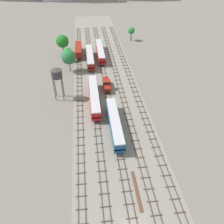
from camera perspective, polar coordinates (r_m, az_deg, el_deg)
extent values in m
plane|color=slate|center=(89.16, -1.71, 7.78)|extent=(480.00, 480.00, 0.00)
cube|color=gray|center=(89.16, -1.71, 7.78)|extent=(23.33, 176.00, 0.01)
cube|color=#47382D|center=(89.75, -8.45, 7.74)|extent=(0.07, 126.00, 0.15)
cube|color=#47382D|center=(89.71, -7.53, 7.81)|extent=(0.07, 126.00, 0.15)
cube|color=brown|center=(49.47, -7.36, -25.54)|extent=(2.40, 0.22, 0.14)
cube|color=brown|center=(50.93, -7.42, -22.55)|extent=(2.40, 0.22, 0.14)
cube|color=brown|center=(52.52, -7.48, -19.73)|extent=(2.40, 0.22, 0.14)
cube|color=brown|center=(54.22, -7.53, -17.08)|extent=(2.40, 0.22, 0.14)
cube|color=brown|center=(56.04, -7.58, -14.59)|extent=(2.40, 0.22, 0.14)
cube|color=brown|center=(57.95, -7.62, -12.27)|extent=(2.40, 0.22, 0.14)
cube|color=brown|center=(59.95, -7.66, -10.10)|extent=(2.40, 0.22, 0.14)
cube|color=brown|center=(62.03, -7.70, -8.07)|extent=(2.40, 0.22, 0.14)
cube|color=brown|center=(64.19, -7.73, -6.18)|extent=(2.40, 0.22, 0.14)
cube|color=brown|center=(66.41, -7.76, -4.41)|extent=(2.40, 0.22, 0.14)
cube|color=brown|center=(68.69, -7.79, -2.75)|extent=(2.40, 0.22, 0.14)
cube|color=brown|center=(71.02, -7.82, -1.21)|extent=(2.40, 0.22, 0.14)
cube|color=brown|center=(73.41, -7.85, 0.24)|extent=(2.40, 0.22, 0.14)
cube|color=brown|center=(75.83, -7.87, 1.59)|extent=(2.40, 0.22, 0.14)
cube|color=brown|center=(78.30, -7.89, 2.86)|extent=(2.40, 0.22, 0.14)
cube|color=brown|center=(80.80, -7.91, 4.06)|extent=(2.40, 0.22, 0.14)
cube|color=brown|center=(83.34, -7.93, 5.18)|extent=(2.40, 0.22, 0.14)
cube|color=brown|center=(85.90, -7.95, 6.23)|extent=(2.40, 0.22, 0.14)
cube|color=brown|center=(88.49, -7.97, 7.22)|extent=(2.40, 0.22, 0.14)
cube|color=brown|center=(91.11, -7.99, 8.16)|extent=(2.40, 0.22, 0.14)
cube|color=brown|center=(93.75, -8.00, 9.04)|extent=(2.40, 0.22, 0.14)
cube|color=brown|center=(96.41, -8.02, 9.88)|extent=(2.40, 0.22, 0.14)
cube|color=brown|center=(99.09, -8.03, 10.67)|extent=(2.40, 0.22, 0.14)
cube|color=brown|center=(101.79, -8.05, 11.41)|extent=(2.40, 0.22, 0.14)
cube|color=brown|center=(104.50, -8.06, 12.12)|extent=(2.40, 0.22, 0.14)
cube|color=brown|center=(107.23, -8.07, 12.79)|extent=(2.40, 0.22, 0.14)
cube|color=brown|center=(109.98, -8.09, 13.43)|extent=(2.40, 0.22, 0.14)
cube|color=brown|center=(112.74, -8.10, 14.04)|extent=(2.40, 0.22, 0.14)
cube|color=brown|center=(115.51, -8.11, 14.62)|extent=(2.40, 0.22, 0.14)
cube|color=brown|center=(118.29, -8.12, 15.17)|extent=(2.40, 0.22, 0.14)
cube|color=brown|center=(121.08, -8.13, 15.70)|extent=(2.40, 0.22, 0.14)
cube|color=brown|center=(123.88, -8.14, 16.20)|extent=(2.40, 0.22, 0.14)
cube|color=brown|center=(126.69, -8.15, 16.68)|extent=(2.40, 0.22, 0.14)
cube|color=brown|center=(129.51, -8.16, 17.14)|extent=(2.40, 0.22, 0.14)
cube|color=brown|center=(132.33, -8.16, 17.58)|extent=(2.40, 0.22, 0.14)
cube|color=brown|center=(135.17, -8.17, 18.01)|extent=(2.40, 0.22, 0.14)
cube|color=brown|center=(138.01, -8.18, 18.41)|extent=(2.40, 0.22, 0.14)
cube|color=brown|center=(140.85, -8.19, 18.80)|extent=(2.40, 0.22, 0.14)
cube|color=brown|center=(143.71, -8.20, 19.17)|extent=(2.40, 0.22, 0.14)
cube|color=brown|center=(146.57, -8.20, 19.53)|extent=(2.40, 0.22, 0.14)
cube|color=#47382D|center=(89.68, -5.34, 7.97)|extent=(0.07, 126.00, 0.15)
cube|color=#47382D|center=(89.71, -4.42, 8.04)|extent=(0.07, 126.00, 0.15)
cube|color=brown|center=(49.42, -1.18, -25.13)|extent=(2.40, 0.22, 0.14)
cube|color=brown|center=(50.87, -1.55, -22.15)|extent=(2.40, 0.22, 0.14)
cube|color=brown|center=(52.46, -1.89, -19.34)|extent=(2.40, 0.22, 0.14)
cube|color=brown|center=(54.17, -2.20, -16.71)|extent=(2.40, 0.22, 0.14)
cube|color=brown|center=(55.98, -2.49, -14.24)|extent=(2.40, 0.22, 0.14)
cube|color=brown|center=(57.90, -2.74, -11.93)|extent=(2.40, 0.22, 0.14)
cube|color=brown|center=(59.90, -2.98, -9.77)|extent=(2.40, 0.22, 0.14)
cube|color=brown|center=(61.99, -3.20, -7.75)|extent=(2.40, 0.22, 0.14)
cube|color=brown|center=(64.14, -3.40, -5.87)|extent=(2.40, 0.22, 0.14)
cube|color=brown|center=(66.37, -3.59, -4.11)|extent=(2.40, 0.22, 0.14)
cube|color=brown|center=(68.65, -3.77, -2.46)|extent=(2.40, 0.22, 0.14)
cube|color=brown|center=(70.98, -3.93, -0.93)|extent=(2.40, 0.22, 0.14)
cube|color=brown|center=(73.37, -4.08, 0.51)|extent=(2.40, 0.22, 0.14)
cube|color=brown|center=(75.79, -4.23, 1.86)|extent=(2.40, 0.22, 0.14)
cube|color=brown|center=(78.26, -4.36, 3.12)|extent=(2.40, 0.22, 0.14)
cube|color=brown|center=(80.77, -4.49, 4.31)|extent=(2.40, 0.22, 0.14)
cube|color=brown|center=(83.30, -4.61, 5.42)|extent=(2.40, 0.22, 0.14)
cube|color=brown|center=(85.87, -4.72, 6.47)|extent=(2.40, 0.22, 0.14)
cube|color=brown|center=(88.46, -4.82, 7.45)|extent=(2.40, 0.22, 0.14)
cube|color=brown|center=(91.08, -4.92, 8.38)|extent=(2.40, 0.22, 0.14)
cube|color=brown|center=(93.72, -5.02, 9.26)|extent=(2.40, 0.22, 0.14)
cube|color=brown|center=(96.38, -5.11, 10.09)|extent=(2.40, 0.22, 0.14)
cube|color=brown|center=(99.06, -5.20, 10.87)|extent=(2.40, 0.22, 0.14)
cube|color=brown|center=(101.76, -5.28, 11.62)|extent=(2.40, 0.22, 0.14)
cube|color=brown|center=(104.48, -5.36, 12.32)|extent=(2.40, 0.22, 0.14)
cube|color=brown|center=(107.21, -5.43, 12.99)|extent=(2.40, 0.22, 0.14)
cube|color=brown|center=(109.95, -5.50, 13.63)|extent=(2.40, 0.22, 0.14)
cube|color=brown|center=(112.71, -5.57, 14.23)|extent=(2.40, 0.22, 0.14)
cube|color=brown|center=(115.48, -5.64, 14.80)|extent=(2.40, 0.22, 0.14)
cube|color=brown|center=(118.26, -5.70, 15.35)|extent=(2.40, 0.22, 0.14)
cube|color=brown|center=(121.05, -5.76, 15.88)|extent=(2.40, 0.22, 0.14)
cube|color=brown|center=(123.85, -5.82, 16.38)|extent=(2.40, 0.22, 0.14)
cube|color=brown|center=(126.67, -5.87, 16.85)|extent=(2.40, 0.22, 0.14)
cube|color=brown|center=(129.48, -5.92, 17.31)|extent=(2.40, 0.22, 0.14)
cube|color=brown|center=(132.31, -5.97, 17.75)|extent=(2.40, 0.22, 0.14)
cube|color=brown|center=(135.15, -6.02, 18.16)|extent=(2.40, 0.22, 0.14)
cube|color=brown|center=(137.99, -6.07, 18.57)|extent=(2.40, 0.22, 0.14)
cube|color=brown|center=(140.83, -6.12, 18.95)|extent=(2.40, 0.22, 0.14)
cube|color=brown|center=(143.69, -6.16, 19.32)|extent=(2.40, 0.22, 0.14)
cube|color=brown|center=(146.55, -6.20, 19.68)|extent=(2.40, 0.22, 0.14)
cube|color=#47382D|center=(89.87, -2.24, 8.18)|extent=(0.07, 126.00, 0.15)
cube|color=#47382D|center=(89.98, -1.32, 8.24)|extent=(0.07, 126.00, 0.15)
cube|color=brown|center=(49.83, 4.91, -24.46)|extent=(2.40, 0.22, 0.14)
cube|color=brown|center=(51.27, 4.23, -21.54)|extent=(2.40, 0.22, 0.14)
cube|color=brown|center=(52.85, 3.62, -18.79)|extent=(2.40, 0.22, 0.14)
cube|color=brown|center=(54.55, 3.07, -16.21)|extent=(2.40, 0.22, 0.14)
cube|color=brown|center=(56.35, 2.56, -13.78)|extent=(2.40, 0.22, 0.14)
cube|color=brown|center=(58.25, 2.09, -11.50)|extent=(2.40, 0.22, 0.14)
cube|color=brown|center=(60.24, 1.66, -9.37)|extent=(2.40, 0.22, 0.14)
cube|color=brown|center=(62.32, 1.27, -7.39)|extent=(2.40, 0.22, 0.14)
cube|color=brown|center=(64.46, 0.90, -5.53)|extent=(2.40, 0.22, 0.14)
cube|color=brown|center=(66.68, 0.56, -3.79)|extent=(2.40, 0.22, 0.14)
cube|color=brown|center=(68.95, 0.24, -2.16)|extent=(2.40, 0.22, 0.14)
cube|color=brown|center=(71.27, -0.05, -0.64)|extent=(2.40, 0.22, 0.14)
cube|color=brown|center=(73.65, -0.33, 0.78)|extent=(2.40, 0.22, 0.14)
cube|color=brown|center=(76.06, -0.59, 2.12)|extent=(2.40, 0.22, 0.14)
cube|color=brown|center=(78.52, -0.84, 3.37)|extent=(2.40, 0.22, 0.14)
cube|color=brown|center=(81.02, -1.07, 4.54)|extent=(2.40, 0.22, 0.14)
cube|color=brown|center=(83.55, -1.28, 5.65)|extent=(2.40, 0.22, 0.14)
cube|color=brown|center=(86.11, -1.49, 6.68)|extent=(2.40, 0.22, 0.14)
cube|color=brown|center=(88.69, -1.68, 7.66)|extent=(2.40, 0.22, 0.14)
cube|color=brown|center=(91.30, -1.86, 8.58)|extent=(2.40, 0.22, 0.14)
cube|color=brown|center=(93.94, -2.04, 9.46)|extent=(2.40, 0.22, 0.14)
cube|color=brown|center=(96.59, -2.20, 10.28)|extent=(2.40, 0.22, 0.14)
cube|color=brown|center=(99.27, -2.36, 11.06)|extent=(2.40, 0.22, 0.14)
cube|color=brown|center=(101.96, -2.51, 11.79)|extent=(2.40, 0.22, 0.14)
cube|color=brown|center=(104.67, -2.65, 12.49)|extent=(2.40, 0.22, 0.14)
cube|color=brown|center=(107.40, -2.79, 13.16)|extent=(2.40, 0.22, 0.14)
cube|color=brown|center=(110.14, -2.92, 13.79)|extent=(2.40, 0.22, 0.14)
cube|color=brown|center=(112.89, -3.04, 14.39)|extent=(2.40, 0.22, 0.14)
cube|color=brown|center=(115.66, -3.16, 14.96)|extent=(2.40, 0.22, 0.14)
cube|color=brown|center=(118.44, -3.28, 15.51)|extent=(2.40, 0.22, 0.14)
cube|color=brown|center=(121.22, -3.39, 16.02)|extent=(2.40, 0.22, 0.14)
cube|color=brown|center=(124.02, -3.49, 16.52)|extent=(2.40, 0.22, 0.14)
cube|color=brown|center=(126.83, -3.59, 17.00)|extent=(2.40, 0.22, 0.14)
cube|color=brown|center=(129.64, -3.69, 17.45)|extent=(2.40, 0.22, 0.14)
cube|color=brown|center=(132.47, -3.78, 17.88)|extent=(2.40, 0.22, 0.14)
cube|color=brown|center=(135.30, -3.87, 18.30)|extent=(2.40, 0.22, 0.14)
cube|color=brown|center=(138.14, -3.96, 18.70)|extent=(2.40, 0.22, 0.14)
cube|color=brown|center=(140.98, -4.04, 19.08)|extent=(2.40, 0.22, 0.14)
cube|color=brown|center=(143.83, -4.12, 19.45)|extent=(2.40, 0.22, 0.14)
cube|color=brown|center=(146.69, -4.20, 19.80)|extent=(2.40, 0.22, 0.14)
cube|color=#47382D|center=(90.32, 0.85, 8.37)|extent=(0.07, 126.00, 0.15)
cube|color=#47382D|center=(90.50, 1.76, 8.41)|extent=(0.07, 126.00, 0.15)
cube|color=brown|center=(50.70, 10.76, -23.58)|extent=(2.40, 0.22, 0.14)
cube|color=brown|center=(52.12, 9.83, -20.77)|extent=(2.40, 0.22, 0.14)
cube|color=brown|center=(53.67, 8.97, -18.10)|extent=(2.40, 0.22, 0.14)
cube|color=brown|center=(55.34, 8.20, -15.59)|extent=(2.40, 0.22, 0.14)
cube|color=brown|center=(57.12, 7.48, -13.23)|extent=(2.40, 0.22, 0.14)
cube|color=brown|center=(59.00, 6.82, -11.01)|extent=(2.40, 0.22, 0.14)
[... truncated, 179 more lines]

